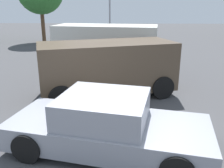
# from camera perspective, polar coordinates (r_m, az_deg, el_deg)

# --- Properties ---
(ground_plane) EXTENTS (80.00, 80.00, 0.00)m
(ground_plane) POSITION_cam_1_polar(r_m,az_deg,el_deg) (5.66, -0.32, -15.50)
(ground_plane) COLOR #424244
(sedan_foreground) EXTENTS (4.67, 2.67, 1.27)m
(sedan_foreground) POSITION_cam_1_polar(r_m,az_deg,el_deg) (5.48, -1.19, -9.62)
(sedan_foreground) COLOR gray
(sedan_foreground) RESTS_ON ground_plane
(van_white) EXTENTS (5.05, 2.76, 2.21)m
(van_white) POSITION_cam_1_polar(r_m,az_deg,el_deg) (12.01, -1.43, 8.71)
(van_white) COLOR silver
(van_white) RESTS_ON ground_plane
(suv_dark) EXTENTS (5.01, 3.29, 1.90)m
(suv_dark) POSITION_cam_1_polar(r_m,az_deg,el_deg) (8.63, -1.15, 4.04)
(suv_dark) COLOR #4C3D2D
(suv_dark) RESTS_ON ground_plane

